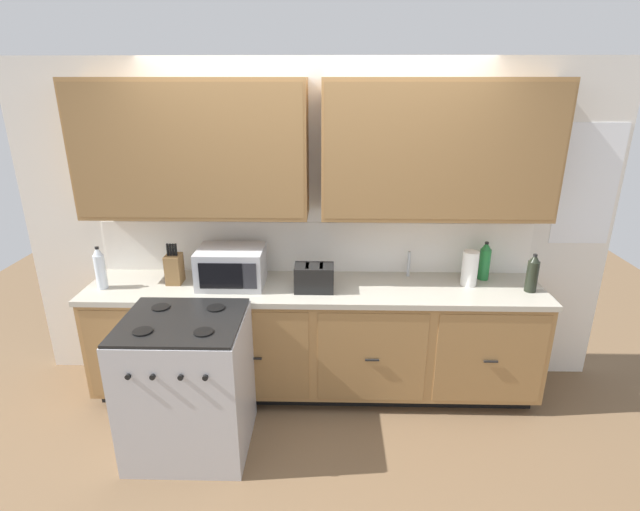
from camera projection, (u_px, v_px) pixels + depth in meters
ground_plane at (314, 413)px, 3.61m from camera, size 8.32×8.32×0.00m
wall_unit at (315, 180)px, 3.51m from camera, size 4.53×0.40×2.49m
counter_run at (315, 338)px, 3.73m from camera, size 3.36×0.64×0.90m
stove_range at (188, 384)px, 3.16m from camera, size 0.76×0.68×0.95m
microwave at (231, 267)px, 3.57m from camera, size 0.48×0.37×0.28m
toaster at (314, 278)px, 3.48m from camera, size 0.28×0.18×0.19m
knife_block at (174, 268)px, 3.61m from camera, size 0.11×0.14×0.31m
sink_faucet at (409, 264)px, 3.73m from camera, size 0.02×0.02×0.20m
paper_towel_roll at (470, 268)px, 3.56m from camera, size 0.12×0.12×0.26m
bottle_clear at (100, 268)px, 3.50m from camera, size 0.08×0.08×0.32m
bottle_green at (485, 261)px, 3.67m from camera, size 0.08×0.08×0.30m
bottle_dark at (532, 273)px, 3.45m from camera, size 0.08×0.08×0.28m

